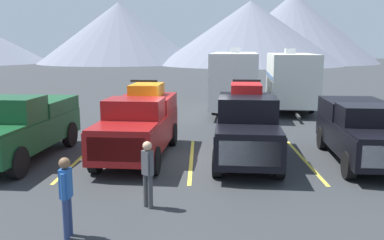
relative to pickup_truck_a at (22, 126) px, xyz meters
The scene contains 13 objects.
ground_plane 5.95m from the pickup_truck_a, ahead, with size 240.00×240.00×0.00m, color #2D3033.
pickup_truck_a is the anchor object (origin of this frame).
pickup_truck_b 4.03m from the pickup_truck_a, ahead, with size 2.46×5.78×2.64m.
pickup_truck_c 7.73m from the pickup_truck_a, ahead, with size 2.46×5.75×2.68m.
pickup_truck_d 11.62m from the pickup_truck_a, ahead, with size 2.54×5.52×2.01m.
lot_stripe_b 2.27m from the pickup_truck_a, ahead, with size 0.12×5.50×0.01m, color gold.
lot_stripe_c 5.95m from the pickup_truck_a, ahead, with size 0.12×5.50×0.01m, color gold.
lot_stripe_d 9.78m from the pickup_truck_a, ahead, with size 0.12×5.50×0.01m, color gold.
camper_trailer_a 13.18m from the pickup_truck_a, 51.87° to the left, with size 3.21×8.66×3.78m.
camper_trailer_b 15.96m from the pickup_truck_a, 43.64° to the left, with size 3.16×7.81×3.71m.
person_a 6.54m from the pickup_truck_a, 41.59° to the right, with size 0.31×0.30×1.64m.
person_b 6.88m from the pickup_truck_a, 59.86° to the right, with size 0.23×0.37×1.68m.
mountain_ridge 81.71m from the pickup_truck_a, 86.19° to the left, with size 155.69×50.01×16.04m.
Camera 1 is at (0.31, -13.81, 3.85)m, focal length 38.53 mm.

